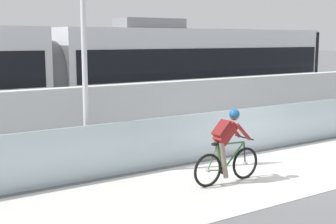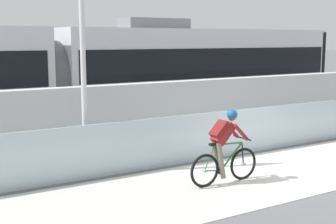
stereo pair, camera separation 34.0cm
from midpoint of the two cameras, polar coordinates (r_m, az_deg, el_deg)
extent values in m
plane|color=slate|center=(11.55, 13.53, -6.87)|extent=(200.00, 200.00, 0.00)
cube|color=silver|center=(11.55, 13.53, -6.84)|extent=(32.00, 3.20, 0.01)
cube|color=silver|center=(12.70, 7.56, -2.43)|extent=(32.00, 0.05, 1.22)
cube|color=silver|center=(14.04, 2.79, 0.09)|extent=(32.00, 0.36, 1.89)
cube|color=#595654|center=(16.24, -2.39, -2.06)|extent=(32.00, 0.08, 0.01)
cube|color=#595654|center=(17.47, -4.81, -1.31)|extent=(32.00, 0.08, 0.01)
cube|color=silver|center=(17.84, 2.72, 5.06)|extent=(11.00, 2.50, 3.10)
cube|color=black|center=(17.83, 2.73, 6.18)|extent=(10.56, 2.54, 1.04)
cube|color=#19599E|center=(17.99, 2.69, 0.70)|extent=(10.78, 2.53, 0.28)
cube|color=slate|center=(16.73, -2.83, 10.74)|extent=(2.40, 1.10, 0.36)
cube|color=#232326|center=(16.23, -7.44, -0.86)|extent=(1.40, 1.88, 0.20)
cylinder|color=black|center=(15.60, -6.29, -1.46)|extent=(0.60, 0.10, 0.60)
cylinder|color=black|center=(16.88, -8.50, -0.72)|extent=(0.60, 0.10, 0.60)
cube|color=#232326|center=(20.26, 10.78, 0.99)|extent=(1.40, 1.88, 0.20)
cylinder|color=black|center=(19.76, 12.21, 0.58)|extent=(0.60, 0.10, 0.60)
cylinder|color=black|center=(20.78, 9.40, 1.06)|extent=(0.60, 0.10, 0.60)
cube|color=black|center=(21.50, 14.62, 5.43)|extent=(0.16, 2.54, 2.94)
cylinder|color=#59595B|center=(15.21, -15.16, 4.10)|extent=(0.60, 2.30, 2.30)
torus|color=black|center=(10.53, 8.49, -6.21)|extent=(0.72, 0.06, 0.72)
cylinder|color=#99999E|center=(10.53, 8.49, -6.21)|extent=(0.07, 0.10, 0.07)
torus|color=black|center=(9.89, 3.90, -7.14)|extent=(0.72, 0.06, 0.72)
cylinder|color=#99999E|center=(9.89, 3.90, -7.14)|extent=(0.07, 0.10, 0.07)
cylinder|color=#337233|center=(10.26, 7.10, -5.34)|extent=(0.60, 0.04, 0.58)
cylinder|color=#337233|center=(10.03, 5.45, -5.57)|extent=(0.22, 0.04, 0.59)
cylinder|color=#337233|center=(10.14, 6.74, -3.83)|extent=(0.76, 0.04, 0.07)
cylinder|color=#337233|center=(10.02, 4.87, -7.11)|extent=(0.43, 0.03, 0.09)
cylinder|color=#337233|center=(9.89, 4.48, -5.58)|extent=(0.27, 0.02, 0.53)
cylinder|color=black|center=(10.46, 8.41, -4.94)|extent=(0.08, 0.03, 0.49)
cube|color=black|center=(9.90, 5.06, -3.91)|extent=(0.24, 0.10, 0.05)
cylinder|color=black|center=(10.36, 8.35, -3.10)|extent=(0.03, 0.58, 0.03)
cylinder|color=#262628|center=(10.16, 5.82, -7.08)|extent=(0.18, 0.02, 0.18)
cube|color=maroon|center=(9.99, 6.07, -2.54)|extent=(0.50, 0.28, 0.51)
cube|color=maroon|center=(9.91, 5.66, -2.09)|extent=(0.38, 0.30, 0.38)
sphere|color=#997051|center=(10.08, 7.16, -0.47)|extent=(0.20, 0.20, 0.20)
sphere|color=#195999|center=(10.07, 7.17, -0.27)|extent=(0.23, 0.23, 0.23)
cylinder|color=maroon|center=(10.10, 8.22, -2.41)|extent=(0.41, 0.08, 0.41)
cylinder|color=maroon|center=(10.33, 7.05, -2.12)|extent=(0.41, 0.08, 0.41)
cylinder|color=#726656|center=(9.98, 5.86, -5.91)|extent=(0.25, 0.11, 0.79)
cylinder|color=#726656|center=(10.08, 5.22, -4.93)|extent=(0.25, 0.11, 0.52)
cylinder|color=gray|center=(10.91, -10.70, -7.16)|extent=(0.24, 0.24, 0.20)
cylinder|color=silver|center=(10.53, -11.03, 3.90)|extent=(0.12, 0.12, 4.20)
camera|label=1|loc=(0.17, -90.82, -0.13)|focal=49.88mm
camera|label=2|loc=(0.17, 89.18, 0.13)|focal=49.88mm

